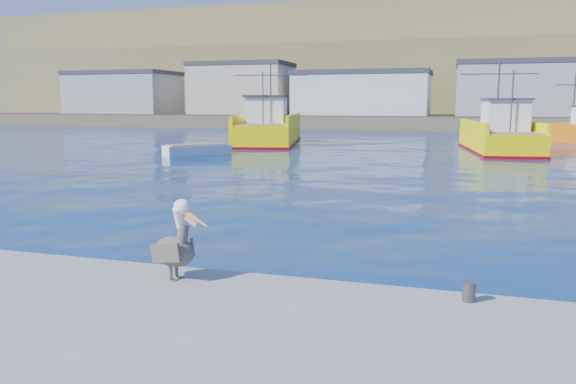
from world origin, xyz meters
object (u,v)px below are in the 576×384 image
(trawler_yellow_b, at_px, (500,137))
(skiff_left, at_px, (197,151))
(trawler_yellow_a, at_px, (269,130))
(pelican, at_px, (176,245))

(trawler_yellow_b, relative_size, skiff_left, 2.84)
(trawler_yellow_a, distance_m, pelican, 38.38)
(trawler_yellow_a, relative_size, skiff_left, 3.43)
(skiff_left, bearing_deg, pelican, -64.95)
(trawler_yellow_a, relative_size, trawler_yellow_b, 1.21)
(trawler_yellow_a, height_order, pelican, trawler_yellow_a)
(skiff_left, xyz_separation_m, pelican, (11.73, -25.09, 0.80))
(trawler_yellow_a, relative_size, pelican, 10.20)
(trawler_yellow_a, bearing_deg, skiff_left, -94.77)
(trawler_yellow_b, relative_size, pelican, 8.43)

